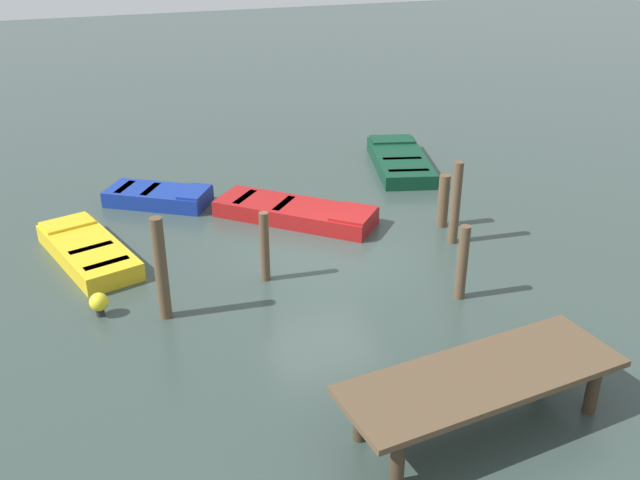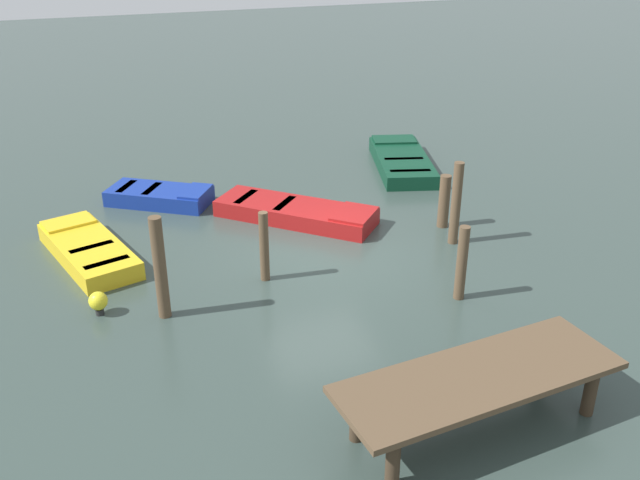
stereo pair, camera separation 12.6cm
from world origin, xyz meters
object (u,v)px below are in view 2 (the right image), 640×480
at_px(mooring_piling_center, 444,201).
at_px(mooring_piling_far_left, 160,268).
at_px(rowboat_blue, 160,196).
at_px(mooring_piling_near_right, 264,247).
at_px(mooring_piling_near_left, 462,263).
at_px(rowboat_red, 297,212).
at_px(mooring_piling_mid_left, 456,204).
at_px(rowboat_dark_green, 402,161).
at_px(rowboat_yellow, 88,250).
at_px(dock_segment, 479,381).
at_px(marker_buoy, 98,302).

bearing_deg(mooring_piling_center, mooring_piling_far_left, 15.55).
height_order(rowboat_blue, mooring_piling_center, mooring_piling_center).
bearing_deg(mooring_piling_near_right, mooring_piling_near_left, 149.61).
relative_size(rowboat_red, mooring_piling_near_right, 2.50).
xyz_separation_m(rowboat_blue, rowboat_red, (-3.06, 2.20, -0.00)).
height_order(rowboat_blue, mooring_piling_mid_left, mooring_piling_mid_left).
xyz_separation_m(mooring_piling_mid_left, mooring_piling_near_right, (4.57, 0.27, -0.22)).
relative_size(rowboat_red, mooring_piling_center, 2.89).
distance_m(rowboat_blue, mooring_piling_far_left, 5.77).
height_order(rowboat_dark_green, rowboat_yellow, same).
relative_size(mooring_piling_near_right, mooring_piling_near_left, 0.98).
relative_size(rowboat_dark_green, mooring_piling_mid_left, 2.03).
distance_m(rowboat_dark_green, mooring_piling_center, 4.26).
bearing_deg(rowboat_blue, dock_segment, -40.02).
xyz_separation_m(dock_segment, mooring_piling_near_left, (-1.67, -3.45, -0.04)).
xyz_separation_m(mooring_piling_mid_left, marker_buoy, (7.93, 0.59, -0.69)).
bearing_deg(mooring_piling_far_left, rowboat_dark_green, -142.11).
distance_m(mooring_piling_far_left, mooring_piling_center, 7.24).
bearing_deg(mooring_piling_far_left, rowboat_blue, -96.81).
distance_m(mooring_piling_near_left, mooring_piling_center, 3.46).
xyz_separation_m(mooring_piling_near_right, mooring_piling_near_left, (-3.44, 2.02, 0.02)).
bearing_deg(mooring_piling_near_left, mooring_piling_center, -112.79).
height_order(rowboat_blue, rowboat_dark_green, same).
bearing_deg(dock_segment, mooring_piling_far_left, -56.15).
relative_size(rowboat_blue, mooring_piling_mid_left, 1.45).
relative_size(dock_segment, rowboat_red, 1.18).
height_order(rowboat_red, mooring_piling_center, mooring_piling_center).
relative_size(rowboat_blue, mooring_piling_far_left, 1.39).
distance_m(rowboat_blue, mooring_piling_near_right, 5.16).
bearing_deg(mooring_piling_near_right, mooring_piling_center, -166.23).
height_order(rowboat_red, marker_buoy, marker_buoy).
relative_size(rowboat_yellow, mooring_piling_near_left, 2.23).
relative_size(rowboat_blue, rowboat_dark_green, 0.72).
height_order(dock_segment, rowboat_red, dock_segment).
bearing_deg(rowboat_dark_green, mooring_piling_near_right, 148.60).
bearing_deg(mooring_piling_near_right, rowboat_yellow, -32.72).
distance_m(rowboat_yellow, mooring_piling_near_right, 4.12).
xyz_separation_m(rowboat_red, mooring_piling_mid_left, (-3.02, 2.43, 0.76)).
relative_size(rowboat_red, mooring_piling_near_left, 2.43).
xyz_separation_m(rowboat_red, rowboat_yellow, (4.99, 0.49, 0.00)).
bearing_deg(mooring_piling_mid_left, rowboat_blue, -37.25).
bearing_deg(marker_buoy, dock_segment, 134.90).
bearing_deg(marker_buoy, mooring_piling_far_left, 158.89).
relative_size(dock_segment, mooring_piling_mid_left, 2.29).
bearing_deg(mooring_piling_mid_left, mooring_piling_near_right, 3.44).
bearing_deg(dock_segment, rowboat_blue, -78.72).
bearing_deg(mooring_piling_mid_left, rowboat_red, -38.75).
distance_m(rowboat_red, rowboat_dark_green, 4.85).
bearing_deg(rowboat_blue, mooring_piling_mid_left, -4.84).
bearing_deg(mooring_piling_near_right, mooring_piling_far_left, 19.34).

